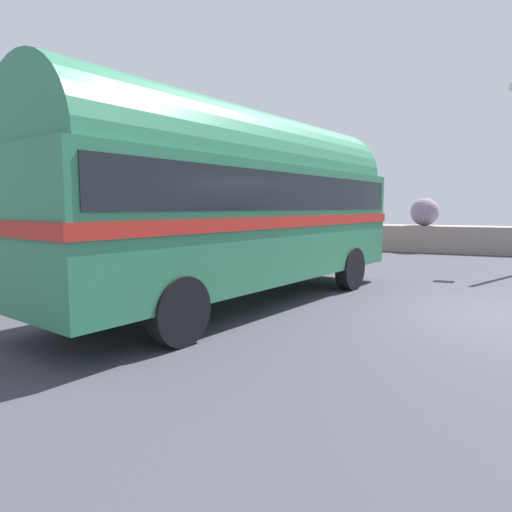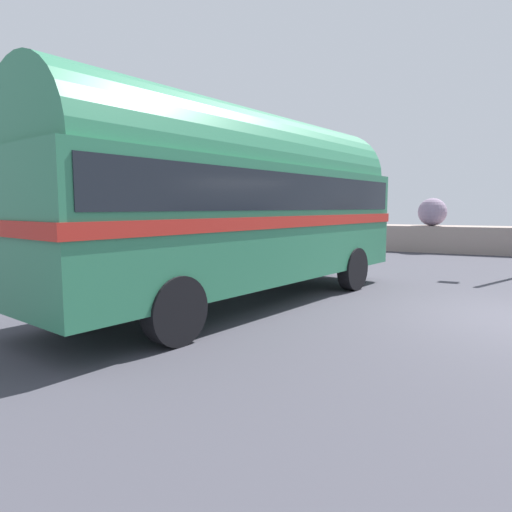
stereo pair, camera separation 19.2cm
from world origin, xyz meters
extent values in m
cube|color=gray|center=(0.00, 11.80, 0.55)|extent=(31.36, 1.80, 1.10)
cube|color=gray|center=(-11.81, 11.88, 1.69)|extent=(1.29, 1.43, 1.17)
sphere|color=gray|center=(-7.08, 11.41, 1.50)|extent=(0.80, 0.80, 0.80)
sphere|color=gray|center=(-2.25, 11.60, 1.68)|extent=(1.16, 1.16, 1.16)
cylinder|color=black|center=(-5.35, 1.96, 0.50)|extent=(0.50, 1.00, 0.96)
cylinder|color=black|center=(-3.21, 1.43, 0.50)|extent=(0.50, 1.00, 0.96)
cylinder|color=black|center=(-6.58, -3.10, 0.50)|extent=(0.50, 1.00, 0.96)
cylinder|color=black|center=(-4.44, -3.63, 0.50)|extent=(0.50, 1.00, 0.96)
cube|color=#2E7955|center=(-4.90, -0.84, 1.57)|extent=(4.32, 8.73, 2.10)
cylinder|color=#2E7955|center=(-4.90, -0.84, 2.62)|extent=(4.04, 8.36, 2.20)
cube|color=red|center=(-4.90, -0.84, 1.63)|extent=(4.38, 8.82, 0.20)
cube|color=black|center=(-4.90, -0.84, 2.15)|extent=(4.27, 8.41, 0.64)
cube|color=silver|center=(-3.89, 3.31, 0.70)|extent=(2.25, 0.69, 0.28)
camera|label=1|loc=(-1.12, -8.56, 1.89)|focal=31.32mm
camera|label=2|loc=(-0.95, -8.48, 1.89)|focal=31.32mm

